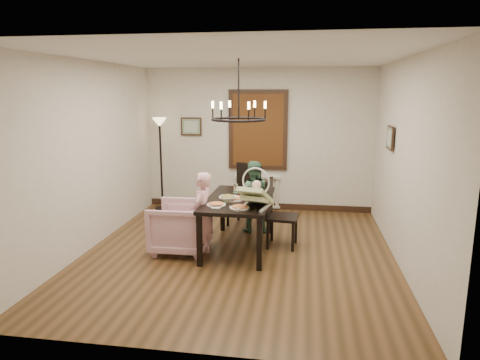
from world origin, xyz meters
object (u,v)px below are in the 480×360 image
(baby_bouncer, at_px, (255,194))
(floor_lamp, at_px, (161,165))
(dining_table, at_px, (239,204))
(elderly_woman, at_px, (202,222))
(chair_right, at_px, (282,213))
(armchair, at_px, (180,227))
(drinking_glass, at_px, (250,192))
(chair_far, at_px, (243,195))
(seated_man, at_px, (252,202))

(baby_bouncer, bearing_deg, floor_lamp, 144.69)
(dining_table, height_order, elderly_woman, elderly_woman)
(chair_right, relative_size, elderly_woman, 1.03)
(armchair, bearing_deg, baby_bouncer, 79.15)
(drinking_glass, xyz_separation_m, floor_lamp, (-2.02, 1.81, 0.04))
(chair_far, distance_m, drinking_glass, 1.10)
(chair_right, bearing_deg, floor_lamp, 60.42)
(drinking_glass, distance_m, floor_lamp, 2.71)
(dining_table, relative_size, baby_bouncer, 2.89)
(dining_table, height_order, chair_far, chair_far)
(dining_table, distance_m, armchair, 0.94)
(elderly_woman, height_order, baby_bouncer, baby_bouncer)
(chair_right, relative_size, baby_bouncer, 1.82)
(seated_man, bearing_deg, chair_far, -64.96)
(dining_table, xyz_separation_m, chair_far, (-0.10, 1.15, -0.15))
(elderly_woman, distance_m, drinking_glass, 0.88)
(seated_man, height_order, floor_lamp, floor_lamp)
(baby_bouncer, relative_size, drinking_glass, 3.82)
(armchair, bearing_deg, floor_lamp, -155.74)
(dining_table, bearing_deg, drinking_glass, 41.25)
(chair_right, relative_size, floor_lamp, 0.59)
(chair_right, relative_size, armchair, 1.27)
(chair_right, xyz_separation_m, floor_lamp, (-2.52, 1.76, 0.37))
(chair_far, xyz_separation_m, chair_right, (0.75, -0.98, -0.02))
(dining_table, bearing_deg, seated_man, 83.36)
(chair_far, distance_m, chair_right, 1.23)
(elderly_woman, bearing_deg, baby_bouncer, 92.74)
(drinking_glass, relative_size, floor_lamp, 0.08)
(chair_far, xyz_separation_m, floor_lamp, (-1.77, 0.78, 0.35))
(armchair, relative_size, baby_bouncer, 1.43)
(dining_table, bearing_deg, elderly_woman, -140.57)
(chair_right, height_order, elderly_woman, chair_right)
(chair_right, bearing_deg, baby_bouncer, 156.92)
(chair_far, height_order, seated_man, chair_far)
(armchair, xyz_separation_m, elderly_woman, (0.36, -0.12, 0.13))
(seated_man, relative_size, baby_bouncer, 1.74)
(baby_bouncer, bearing_deg, chair_far, 116.62)
(dining_table, xyz_separation_m, seated_man, (0.11, 0.82, -0.19))
(seated_man, bearing_deg, chair_right, 122.51)
(elderly_woman, height_order, seated_man, elderly_woman)
(baby_bouncer, bearing_deg, drinking_glass, 117.30)
(chair_right, height_order, baby_bouncer, baby_bouncer)
(elderly_woman, xyz_separation_m, baby_bouncer, (0.78, -0.08, 0.46))
(baby_bouncer, height_order, drinking_glass, baby_bouncer)
(chair_right, height_order, armchair, chair_right)
(chair_far, bearing_deg, chair_right, -32.88)
(drinking_glass, height_order, floor_lamp, floor_lamp)
(chair_right, distance_m, armchair, 1.56)
(elderly_woman, relative_size, seated_man, 1.01)
(seated_man, bearing_deg, floor_lamp, -36.70)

